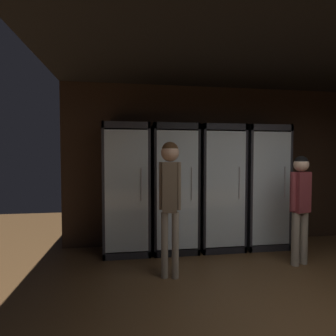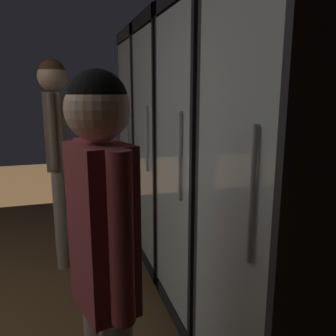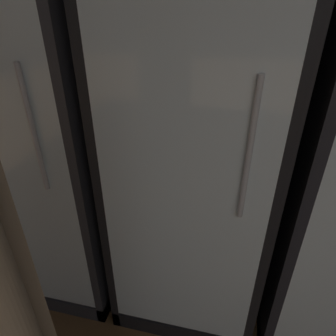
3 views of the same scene
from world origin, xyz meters
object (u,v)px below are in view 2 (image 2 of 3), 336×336
cooler_center (223,167)px  shopper_near (56,133)px  cooler_right (300,201)px  cooler_far_left (159,137)px  shopper_far (104,255)px  cooler_left (184,149)px

cooler_center → shopper_near: cooler_center is taller
shopper_near → cooler_right: bearing=30.1°
shopper_near → cooler_far_left: bearing=118.2°
shopper_far → shopper_near: bearing=-175.7°
cooler_far_left → cooler_center: 1.55m
cooler_center → cooler_right: bearing=0.1°
shopper_near → shopper_far: 1.93m
cooler_left → cooler_far_left: bearing=179.9°
cooler_center → shopper_far: bearing=-43.9°
shopper_near → shopper_far: size_ratio=1.11×
cooler_center → cooler_far_left: bearing=180.0°
shopper_far → cooler_right: bearing=99.0°
cooler_left → shopper_far: size_ratio=1.33×
cooler_far_left → cooler_right: same height
cooler_center → cooler_right: 0.77m
cooler_left → shopper_far: bearing=-27.6°
cooler_right → shopper_near: bearing=-149.9°
cooler_left → cooler_center: bearing=-0.0°
cooler_left → cooler_center: (0.77, -0.00, 0.00)m
shopper_far → cooler_left: bearing=152.4°
cooler_far_left → cooler_right: 2.32m
cooler_far_left → shopper_near: (0.55, -1.03, 0.14)m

